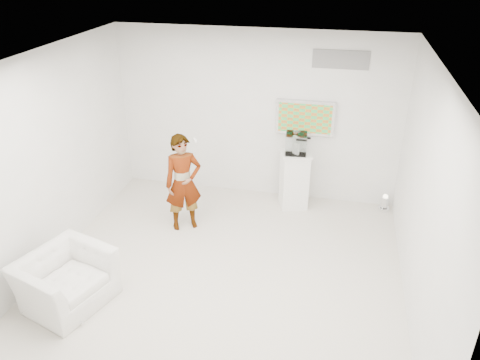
{
  "coord_description": "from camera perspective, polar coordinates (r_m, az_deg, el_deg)",
  "views": [
    {
      "loc": [
        1.41,
        -5.18,
        4.23
      ],
      "look_at": [
        0.12,
        0.6,
        1.2
      ],
      "focal_mm": 35.0,
      "sensor_mm": 36.0,
      "label": 1
    }
  ],
  "objects": [
    {
      "name": "room",
      "position": [
        6.03,
        -2.39,
        0.13
      ],
      "size": [
        5.01,
        5.01,
        3.0
      ],
      "color": "beige",
      "rests_on": "ground"
    },
    {
      "name": "logo_decal",
      "position": [
        7.86,
        12.18,
        14.15
      ],
      "size": [
        0.9,
        0.02,
        0.3
      ],
      "primitive_type": "cube",
      "color": "slate",
      "rests_on": "room"
    },
    {
      "name": "console",
      "position": [
        7.99,
        6.84,
        3.94
      ],
      "size": [
        0.13,
        0.14,
        0.2
      ],
      "primitive_type": "cube",
      "rotation": [
        0.0,
        0.0,
        0.69
      ],
      "color": "white",
      "rests_on": "pedestal"
    },
    {
      "name": "wii_remote",
      "position": [
        7.39,
        -5.53,
        4.88
      ],
      "size": [
        0.09,
        0.13,
        0.03
      ],
      "primitive_type": "cube",
      "rotation": [
        0.0,
        0.0,
        0.54
      ],
      "color": "white",
      "rests_on": "person"
    },
    {
      "name": "floor_uplight",
      "position": [
        8.56,
        17.2,
        -2.69
      ],
      "size": [
        0.22,
        0.22,
        0.3
      ],
      "primitive_type": "cylinder",
      "rotation": [
        0.0,
        0.0,
        0.14
      ],
      "color": "white",
      "rests_on": "room"
    },
    {
      "name": "vitrine",
      "position": [
        7.96,
        6.87,
        4.45
      ],
      "size": [
        0.37,
        0.37,
        0.35
      ],
      "primitive_type": "cube",
      "rotation": [
        0.0,
        0.0,
        0.08
      ],
      "color": "white",
      "rests_on": "pedestal"
    },
    {
      "name": "tv",
      "position": [
        8.11,
        7.94,
        7.53
      ],
      "size": [
        1.0,
        0.08,
        0.6
      ],
      "primitive_type": "cube",
      "color": "#BABABF",
      "rests_on": "room"
    },
    {
      "name": "person",
      "position": [
        7.48,
        -6.93,
        -0.35
      ],
      "size": [
        0.7,
        0.63,
        1.61
      ],
      "primitive_type": "imported",
      "rotation": [
        0.0,
        0.0,
        0.53
      ],
      "color": "silver",
      "rests_on": "room"
    },
    {
      "name": "armchair",
      "position": [
        6.55,
        -20.49,
        -11.32
      ],
      "size": [
        1.23,
        1.31,
        0.7
      ],
      "primitive_type": "imported",
      "rotation": [
        0.0,
        0.0,
        1.25
      ],
      "color": "silver",
      "rests_on": "room"
    },
    {
      "name": "pedestal",
      "position": [
        8.24,
        6.61,
        0.06
      ],
      "size": [
        0.62,
        0.62,
        1.02
      ],
      "primitive_type": "cube",
      "rotation": [
        0.0,
        0.0,
        0.31
      ],
      "color": "white",
      "rests_on": "room"
    }
  ]
}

